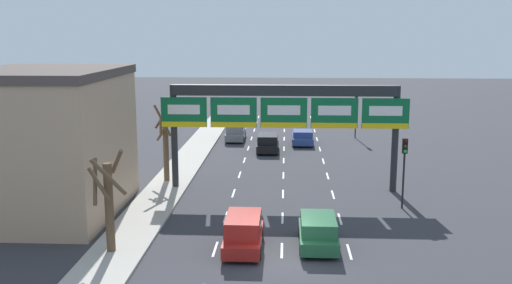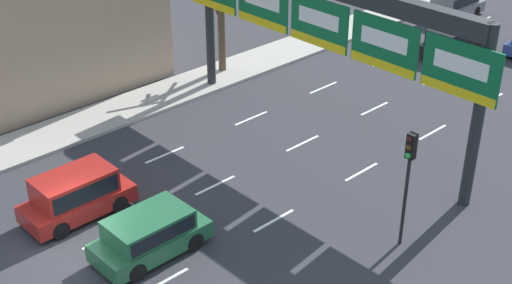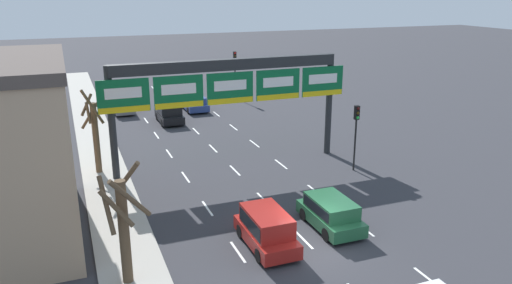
{
  "view_description": "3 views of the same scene",
  "coord_description": "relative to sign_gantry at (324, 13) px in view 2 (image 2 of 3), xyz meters",
  "views": [
    {
      "loc": [
        0.12,
        -25.53,
        10.54
      ],
      "look_at": [
        -1.74,
        9.91,
        3.71
      ],
      "focal_mm": 40.0,
      "sensor_mm": 36.0,
      "label": 1
    },
    {
      "loc": [
        18.42,
        -9.09,
        15.08
      ],
      "look_at": [
        1.14,
        7.13,
        1.99
      ],
      "focal_mm": 50.0,
      "sensor_mm": 36.0,
      "label": 2
    },
    {
      "loc": [
        -9.82,
        -18.01,
        11.48
      ],
      "look_at": [
        1.13,
        10.11,
        2.09
      ],
      "focal_mm": 35.0,
      "sensor_mm": 36.0,
      "label": 3
    }
  ],
  "objects": [
    {
      "name": "tree_bare_second",
      "position": [
        -8.36,
        1.62,
        -2.81
      ],
      "size": [
        1.5,
        1.55,
        5.5
      ],
      "color": "brown",
      "rests_on": "sidewalk_left"
    },
    {
      "name": "suv_grey",
      "position": [
        -4.81,
        18.02,
        -4.72
      ],
      "size": [
        1.81,
        4.49,
        1.74
      ],
      "color": "slate",
      "rests_on": "ground_plane"
    },
    {
      "name": "lane_dashes",
      "position": [
        -0.0,
        1.52,
        -5.68
      ],
      "size": [
        6.72,
        67.0,
        0.01
      ],
      "color": "white",
      "rests_on": "ground_plane"
    },
    {
      "name": "suv_red",
      "position": [
        -1.9,
        -10.97,
        -4.71
      ],
      "size": [
        1.84,
        4.05,
        1.76
      ],
      "color": "maroon",
      "rests_on": "ground_plane"
    },
    {
      "name": "building_near",
      "position": [
        -13.83,
        -5.58,
        -1.42
      ],
      "size": [
        8.22,
        10.38,
        8.51
      ],
      "color": "tan",
      "rests_on": "ground_plane"
    },
    {
      "name": "traffic_light_near_gantry",
      "position": [
        7.27,
        -3.75,
        -2.58
      ],
      "size": [
        0.3,
        0.35,
        4.33
      ],
      "color": "black",
      "rests_on": "ground_plane"
    },
    {
      "name": "suv_black",
      "position": [
        -1.45,
        12.62,
        -4.8
      ],
      "size": [
        1.93,
        4.07,
        1.58
      ],
      "color": "black",
      "rests_on": "ground_plane"
    },
    {
      "name": "sign_gantry",
      "position": [
        0.0,
        0.0,
        0.0
      ],
      "size": [
        16.35,
        0.7,
        7.14
      ],
      "color": "#232628",
      "rests_on": "ground_plane"
    },
    {
      "name": "suv_green",
      "position": [
        1.8,
        -10.36,
        -4.82
      ],
      "size": [
        1.9,
        3.97,
        1.54
      ],
      "color": "#235B38",
      "rests_on": "ground_plane"
    },
    {
      "name": "ground_plane",
      "position": [
        0.0,
        -11.98,
        -5.69
      ],
      "size": [
        220.0,
        220.0,
        0.0
      ],
      "primitive_type": "plane",
      "color": "#333338"
    }
  ]
}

